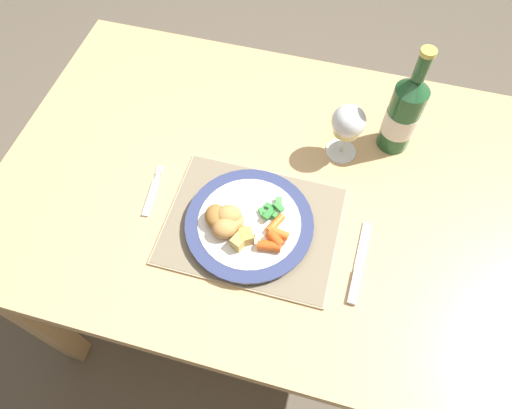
{
  "coord_description": "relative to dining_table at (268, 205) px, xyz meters",
  "views": [
    {
      "loc": [
        0.12,
        -0.55,
        1.6
      ],
      "look_at": [
        -0.01,
        -0.09,
        0.78
      ],
      "focal_mm": 32.0,
      "sensor_mm": 36.0,
      "label": 1
    }
  ],
  "objects": [
    {
      "name": "ground_plane",
      "position": [
        0.0,
        0.0,
        -0.64
      ],
      "size": [
        6.0,
        6.0,
        0.0
      ],
      "primitive_type": "plane",
      "color": "brown"
    },
    {
      "name": "dining_table",
      "position": [
        0.0,
        0.0,
        0.0
      ],
      "size": [
        1.23,
        0.83,
        0.74
      ],
      "color": "tan",
      "rests_on": "ground"
    },
    {
      "name": "placemat",
      "position": [
        -0.01,
        -0.12,
        0.1
      ],
      "size": [
        0.36,
        0.28,
        0.01
      ],
      "color": "tan",
      "rests_on": "dining_table"
    },
    {
      "name": "dinner_plate",
      "position": [
        -0.01,
        -0.12,
        0.12
      ],
      "size": [
        0.27,
        0.27,
        0.02
      ],
      "color": "white",
      "rests_on": "placemat"
    },
    {
      "name": "breaded_croquettes",
      "position": [
        -0.06,
        -0.14,
        0.14
      ],
      "size": [
        0.1,
        0.09,
        0.04
      ],
      "color": "#A87033",
      "rests_on": "dinner_plate"
    },
    {
      "name": "green_beans_pile",
      "position": [
        0.03,
        -0.09,
        0.13
      ],
      "size": [
        0.05,
        0.06,
        0.02
      ],
      "color": "green",
      "rests_on": "dinner_plate"
    },
    {
      "name": "glazed_carrots",
      "position": [
        0.04,
        -0.15,
        0.13
      ],
      "size": [
        0.1,
        0.09,
        0.02
      ],
      "color": "#CC5119",
      "rests_on": "dinner_plate"
    },
    {
      "name": "fork",
      "position": [
        -0.24,
        -0.1,
        0.1
      ],
      "size": [
        0.03,
        0.13,
        0.01
      ],
      "color": "silver",
      "rests_on": "dining_table"
    },
    {
      "name": "table_knife",
      "position": [
        0.22,
        -0.16,
        0.1
      ],
      "size": [
        0.02,
        0.19,
        0.01
      ],
      "color": "silver",
      "rests_on": "dining_table"
    },
    {
      "name": "wine_glass",
      "position": [
        0.14,
        0.13,
        0.2
      ],
      "size": [
        0.07,
        0.07,
        0.14
      ],
      "color": "silver",
      "rests_on": "dining_table"
    },
    {
      "name": "bottle",
      "position": [
        0.25,
        0.19,
        0.2
      ],
      "size": [
        0.07,
        0.07,
        0.27
      ],
      "color": "#23562D",
      "rests_on": "dining_table"
    },
    {
      "name": "roast_potatoes",
      "position": [
        -0.01,
        -0.17,
        0.14
      ],
      "size": [
        0.05,
        0.05,
        0.03
      ],
      "color": "gold",
      "rests_on": "dinner_plate"
    }
  ]
}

